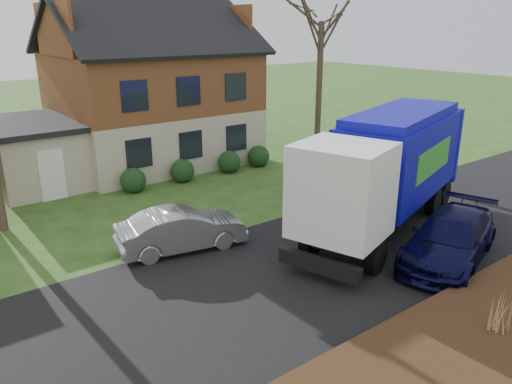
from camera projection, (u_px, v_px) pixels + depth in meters
ground at (307, 267)px, 14.92m from camera, size 120.00×120.00×0.00m
road at (307, 266)px, 14.92m from camera, size 80.00×7.00×0.02m
mulch_verge at (473, 350)px, 10.88m from camera, size 80.00×3.50×0.30m
main_house at (143, 84)px, 24.97m from camera, size 12.95×8.95×9.26m
garbage_truck at (389, 164)px, 17.07m from camera, size 9.77×5.31×4.05m
silver_sedan at (182, 230)px, 15.88m from camera, size 4.30×2.19×1.35m
navy_wagon at (450, 238)px, 15.11m from camera, size 5.40×3.52×1.46m
grass_clump_mid at (504, 312)px, 11.13m from camera, size 0.35×0.29×0.99m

